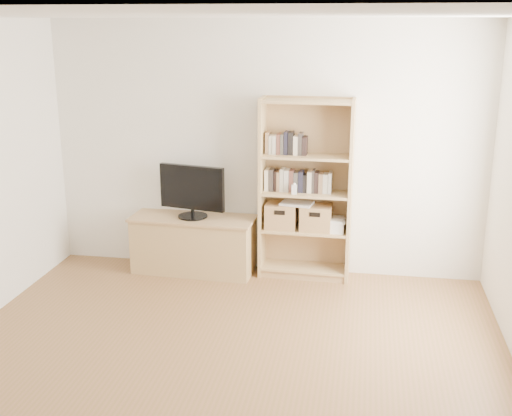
% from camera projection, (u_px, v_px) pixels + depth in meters
% --- Properties ---
extents(floor, '(4.50, 5.00, 0.01)m').
position_uv_depth(floor, '(210.00, 393.00, 4.60)').
color(floor, brown).
rests_on(floor, ground).
extents(back_wall, '(4.50, 0.02, 2.60)m').
position_uv_depth(back_wall, '(265.00, 149.00, 6.60)').
color(back_wall, silver).
rests_on(back_wall, floor).
extents(ceiling, '(4.50, 5.00, 0.01)m').
position_uv_depth(ceiling, '(201.00, 15.00, 3.87)').
color(ceiling, white).
rests_on(ceiling, back_wall).
extents(tv_stand, '(1.28, 0.53, 0.58)m').
position_uv_depth(tv_stand, '(194.00, 245.00, 6.78)').
color(tv_stand, tan).
rests_on(tv_stand, floor).
extents(bookshelf, '(0.93, 0.35, 1.85)m').
position_uv_depth(bookshelf, '(306.00, 190.00, 6.48)').
color(bookshelf, tan).
rests_on(bookshelf, floor).
extents(television, '(0.71, 0.20, 0.56)m').
position_uv_depth(television, '(192.00, 191.00, 6.61)').
color(television, black).
rests_on(television, tv_stand).
extents(books_row_mid, '(0.78, 0.16, 0.21)m').
position_uv_depth(books_row_mid, '(306.00, 181.00, 6.47)').
color(books_row_mid, beige).
rests_on(books_row_mid, bookshelf).
extents(books_row_upper, '(0.37, 0.14, 0.19)m').
position_uv_depth(books_row_upper, '(286.00, 144.00, 6.41)').
color(books_row_upper, beige).
rests_on(books_row_upper, bookshelf).
extents(baby_monitor, '(0.05, 0.03, 0.09)m').
position_uv_depth(baby_monitor, '(294.00, 190.00, 6.39)').
color(baby_monitor, white).
rests_on(baby_monitor, bookshelf).
extents(basket_left, '(0.32, 0.26, 0.26)m').
position_uv_depth(basket_left, '(281.00, 216.00, 6.60)').
color(basket_left, olive).
rests_on(basket_left, bookshelf).
extents(basket_right, '(0.32, 0.27, 0.26)m').
position_uv_depth(basket_right, '(316.00, 218.00, 6.53)').
color(basket_right, olive).
rests_on(basket_right, bookshelf).
extents(laptop, '(0.35, 0.27, 0.02)m').
position_uv_depth(laptop, '(297.00, 203.00, 6.52)').
color(laptop, silver).
rests_on(laptop, basket_left).
extents(magazine_stack, '(0.17, 0.24, 0.11)m').
position_uv_depth(magazine_stack, '(336.00, 226.00, 6.51)').
color(magazine_stack, silver).
rests_on(magazine_stack, bookshelf).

